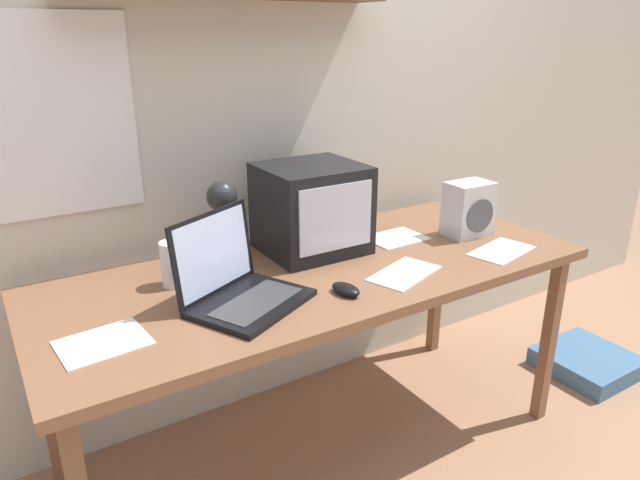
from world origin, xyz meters
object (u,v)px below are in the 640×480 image
Objects in this scene: laptop at (235,281)px; juice_glass at (173,266)px; crt_monitor at (312,208)px; computer_mouse at (346,289)px; loose_paper_near_laptop at (103,343)px; printed_handout at (396,238)px; desk_lamp at (222,211)px; corner_desk at (320,283)px; open_notebook at (502,251)px; space_heater at (468,209)px; loose_paper_near_monitor at (404,273)px; floor_cushion at (587,362)px.

laptop reaches higher than juice_glass.
crt_monitor reaches higher than computer_mouse.
printed_handout is at bearing 10.42° from loose_paper_near_laptop.
corner_desk is at bearing -19.95° from desk_lamp.
open_notebook is at bearing -17.76° from juice_glass.
laptop reaches higher than open_notebook.
space_heater is (1.02, 0.06, 0.04)m from laptop.
corner_desk is 16.43× the size of computer_mouse.
crt_monitor is at bearing 4.35° from laptop.
printed_handout reaches higher than corner_desk.
laptop is 0.78m from printed_handout.
laptop is 1.44× the size of loose_paper_near_monitor.
desk_lamp is 0.50m from computer_mouse.
laptop reaches higher than corner_desk.
desk_lamp reaches higher than printed_handout.
corner_desk is 4.48× the size of laptop.
laptop reaches higher than loose_paper_near_monitor.
printed_handout is at bearing 127.28° from open_notebook.
loose_paper_near_monitor is (0.95, -0.07, 0.00)m from loose_paper_near_laptop.
corner_desk is at bearing 170.76° from floor_cushion.
printed_handout and loose_paper_near_laptop have the same top height.
loose_paper_near_laptop is (-0.81, -0.29, -0.16)m from crt_monitor.
computer_mouse is (0.31, -0.13, -0.05)m from laptop.
juice_glass is at bearing 162.24° from open_notebook.
floor_cushion is at bearing -1.23° from loose_paper_near_monitor.
space_heater is at bearing 2.03° from desk_lamp.
corner_desk is 5.33× the size of crt_monitor.
computer_mouse is 0.25m from loose_paper_near_monitor.
crt_monitor is at bearing 19.46° from loose_paper_near_laptop.
juice_glass is 0.50× the size of loose_paper_near_monitor.
desk_lamp is 0.60m from loose_paper_near_laptop.
crt_monitor is 0.41m from loose_paper_near_monitor.
floor_cushion is at bearing -0.11° from computer_mouse.
desk_lamp is (0.08, 0.27, 0.13)m from laptop.
printed_handout reaches higher than floor_cushion.
desk_lamp is at bearing 46.61° from laptop.
space_heater is 0.55× the size of floor_cushion.
space_heater is 0.23m from open_notebook.
laptop is 0.31m from desk_lamp.
laptop is at bearing -167.29° from printed_handout.
juice_glass reaches higher than corner_desk.
juice_glass is 0.64× the size of printed_handout.
open_notebook is at bearing -9.59° from desk_lamp.
space_heater is at bearing 3.96° from loose_paper_near_laptop.
floor_cushion is at bearing 0.57° from open_notebook.
laptop is 0.24m from juice_glass.
open_notebook is 0.73× the size of floor_cushion.
crt_monitor is 0.87m from loose_paper_near_laptop.
laptop reaches higher than printed_handout.
loose_paper_near_monitor is (0.25, 0.02, -0.01)m from computer_mouse.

